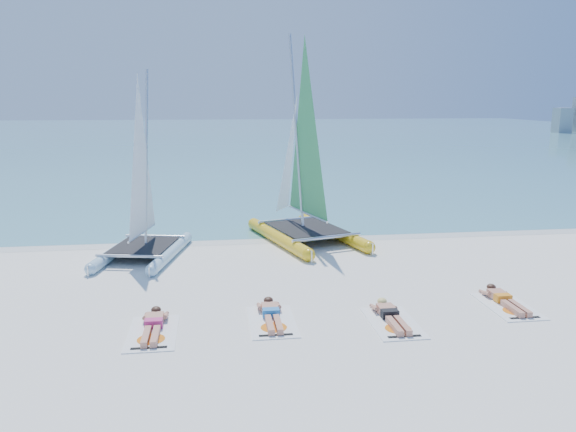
{
  "coord_description": "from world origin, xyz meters",
  "views": [
    {
      "loc": [
        -1.62,
        -13.32,
        4.76
      ],
      "look_at": [
        0.31,
        1.2,
        1.69
      ],
      "focal_mm": 35.0,
      "sensor_mm": 36.0,
      "label": 1
    }
  ],
  "objects_px": {
    "towel_a": "(153,333)",
    "sunbather_a": "(153,324)",
    "towel_c": "(393,323)",
    "sunbather_c": "(390,315)",
    "sunbather_d": "(504,299)",
    "catamaran_blue": "(142,200)",
    "catamaran_yellow": "(300,173)",
    "sunbather_b": "(271,313)",
    "towel_b": "(272,321)",
    "towel_d": "(507,306)"
  },
  "relations": [
    {
      "from": "towel_b",
      "to": "towel_d",
      "type": "height_order",
      "value": "same"
    },
    {
      "from": "towel_d",
      "to": "sunbather_d",
      "type": "relative_size",
      "value": 1.07
    },
    {
      "from": "sunbather_c",
      "to": "towel_d",
      "type": "height_order",
      "value": "sunbather_c"
    },
    {
      "from": "towel_d",
      "to": "catamaran_blue",
      "type": "bearing_deg",
      "value": 148.17
    },
    {
      "from": "towel_c",
      "to": "towel_d",
      "type": "distance_m",
      "value": 3.03
    },
    {
      "from": "sunbather_b",
      "to": "towel_d",
      "type": "xyz_separation_m",
      "value": [
        5.56,
        0.01,
        -0.11
      ]
    },
    {
      "from": "sunbather_a",
      "to": "sunbather_d",
      "type": "relative_size",
      "value": 1.0
    },
    {
      "from": "sunbather_d",
      "to": "towel_d",
      "type": "bearing_deg",
      "value": -90.0
    },
    {
      "from": "sunbather_c",
      "to": "sunbather_d",
      "type": "bearing_deg",
      "value": 11.57
    },
    {
      "from": "towel_a",
      "to": "towel_b",
      "type": "distance_m",
      "value": 2.53
    },
    {
      "from": "towel_c",
      "to": "sunbather_c",
      "type": "height_order",
      "value": "sunbather_c"
    },
    {
      "from": "catamaran_blue",
      "to": "sunbather_c",
      "type": "xyz_separation_m",
      "value": [
        5.93,
        -5.95,
        -1.63
      ]
    },
    {
      "from": "sunbather_d",
      "to": "catamaran_blue",
      "type": "bearing_deg",
      "value": 149.07
    },
    {
      "from": "sunbather_b",
      "to": "towel_d",
      "type": "bearing_deg",
      "value": 0.05
    },
    {
      "from": "sunbather_a",
      "to": "sunbather_b",
      "type": "relative_size",
      "value": 1.0
    },
    {
      "from": "sunbather_a",
      "to": "sunbather_d",
      "type": "distance_m",
      "value": 8.09
    },
    {
      "from": "catamaran_blue",
      "to": "towel_a",
      "type": "height_order",
      "value": "catamaran_blue"
    },
    {
      "from": "towel_a",
      "to": "sunbather_b",
      "type": "xyz_separation_m",
      "value": [
        2.52,
        0.46,
        0.11
      ]
    },
    {
      "from": "sunbather_b",
      "to": "sunbather_d",
      "type": "bearing_deg",
      "value": 2.03
    },
    {
      "from": "sunbather_b",
      "to": "towel_a",
      "type": "bearing_deg",
      "value": -169.55
    },
    {
      "from": "catamaran_blue",
      "to": "sunbather_c",
      "type": "bearing_deg",
      "value": -32.76
    },
    {
      "from": "towel_a",
      "to": "towel_c",
      "type": "height_order",
      "value": "same"
    },
    {
      "from": "sunbather_c",
      "to": "sunbather_d",
      "type": "xyz_separation_m",
      "value": [
        2.97,
        0.61,
        0.0
      ]
    },
    {
      "from": "sunbather_d",
      "to": "sunbather_c",
      "type": "bearing_deg",
      "value": -168.43
    },
    {
      "from": "sunbather_b",
      "to": "sunbather_d",
      "type": "height_order",
      "value": "same"
    },
    {
      "from": "catamaran_yellow",
      "to": "towel_d",
      "type": "distance_m",
      "value": 8.53
    },
    {
      "from": "catamaran_blue",
      "to": "catamaran_yellow",
      "type": "bearing_deg",
      "value": 31.37
    },
    {
      "from": "sunbather_b",
      "to": "towel_c",
      "type": "bearing_deg",
      "value": -13.13
    },
    {
      "from": "sunbather_b",
      "to": "towel_b",
      "type": "bearing_deg",
      "value": -90.0
    },
    {
      "from": "catamaran_yellow",
      "to": "towel_b",
      "type": "xyz_separation_m",
      "value": [
        -1.77,
        -7.49,
        -2.25
      ]
    },
    {
      "from": "towel_d",
      "to": "sunbather_d",
      "type": "bearing_deg",
      "value": 90.0
    },
    {
      "from": "catamaran_blue",
      "to": "towel_b",
      "type": "distance_m",
      "value": 6.86
    },
    {
      "from": "catamaran_blue",
      "to": "sunbather_d",
      "type": "height_order",
      "value": "catamaran_blue"
    },
    {
      "from": "sunbather_c",
      "to": "towel_c",
      "type": "bearing_deg",
      "value": -90.0
    },
    {
      "from": "sunbather_b",
      "to": "sunbather_c",
      "type": "height_order",
      "value": "same"
    },
    {
      "from": "towel_d",
      "to": "towel_a",
      "type": "bearing_deg",
      "value": -176.68
    },
    {
      "from": "sunbather_b",
      "to": "sunbather_c",
      "type": "relative_size",
      "value": 1.0
    },
    {
      "from": "towel_a",
      "to": "towel_b",
      "type": "height_order",
      "value": "same"
    },
    {
      "from": "catamaran_blue",
      "to": "towel_b",
      "type": "bearing_deg",
      "value": -47.4
    },
    {
      "from": "sunbather_a",
      "to": "towel_d",
      "type": "height_order",
      "value": "sunbather_a"
    },
    {
      "from": "towel_b",
      "to": "towel_c",
      "type": "relative_size",
      "value": 1.0
    },
    {
      "from": "sunbather_a",
      "to": "sunbather_b",
      "type": "xyz_separation_m",
      "value": [
        2.52,
        0.27,
        0.0
      ]
    },
    {
      "from": "sunbather_c",
      "to": "catamaran_blue",
      "type": "bearing_deg",
      "value": 134.95
    },
    {
      "from": "sunbather_a",
      "to": "sunbather_b",
      "type": "bearing_deg",
      "value": 6.17
    },
    {
      "from": "towel_b",
      "to": "sunbather_c",
      "type": "height_order",
      "value": "sunbather_c"
    },
    {
      "from": "catamaran_blue",
      "to": "catamaran_yellow",
      "type": "relative_size",
      "value": 0.82
    },
    {
      "from": "towel_a",
      "to": "sunbather_a",
      "type": "relative_size",
      "value": 1.07
    },
    {
      "from": "towel_b",
      "to": "sunbather_b",
      "type": "relative_size",
      "value": 1.07
    },
    {
      "from": "sunbather_a",
      "to": "towel_c",
      "type": "xyz_separation_m",
      "value": [
        5.1,
        -0.33,
        -0.11
      ]
    },
    {
      "from": "catamaran_yellow",
      "to": "sunbather_a",
      "type": "distance_m",
      "value": 8.96
    }
  ]
}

